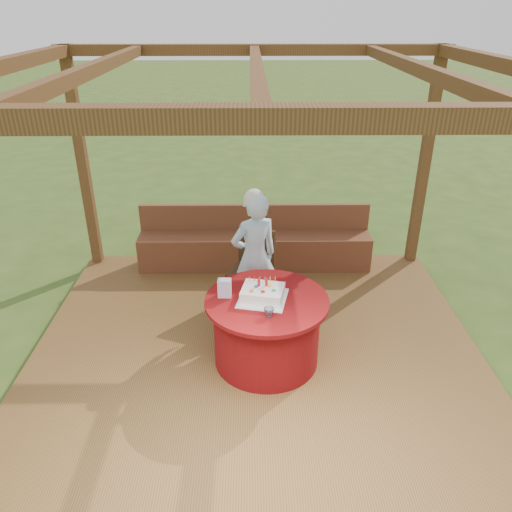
{
  "coord_description": "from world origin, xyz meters",
  "views": [
    {
      "loc": [
        -0.05,
        -4.18,
        3.25
      ],
      "look_at": [
        0.0,
        0.25,
        1.0
      ],
      "focal_mm": 35.0,
      "sensor_mm": 36.0,
      "label": 1
    }
  ],
  "objects_px": {
    "chair": "(253,264)",
    "elderly_woman": "(254,255)",
    "bench": "(255,247)",
    "drinking_glass": "(269,313)",
    "birthday_cake": "(263,293)",
    "gift_bag": "(225,288)",
    "table": "(266,330)"
  },
  "relations": [
    {
      "from": "bench",
      "to": "chair",
      "type": "height_order",
      "value": "chair"
    },
    {
      "from": "chair",
      "to": "gift_bag",
      "type": "height_order",
      "value": "chair"
    },
    {
      "from": "elderly_woman",
      "to": "birthday_cake",
      "type": "bearing_deg",
      "value": -84.96
    },
    {
      "from": "chair",
      "to": "elderly_woman",
      "type": "height_order",
      "value": "elderly_woman"
    },
    {
      "from": "table",
      "to": "birthday_cake",
      "type": "xyz_separation_m",
      "value": [
        -0.04,
        0.01,
        0.4
      ]
    },
    {
      "from": "table",
      "to": "bench",
      "type": "bearing_deg",
      "value": 92.71
    },
    {
      "from": "drinking_glass",
      "to": "elderly_woman",
      "type": "bearing_deg",
      "value": 96.09
    },
    {
      "from": "gift_bag",
      "to": "drinking_glass",
      "type": "bearing_deg",
      "value": -38.62
    },
    {
      "from": "elderly_woman",
      "to": "drinking_glass",
      "type": "xyz_separation_m",
      "value": [
        0.12,
        -1.09,
        -0.0
      ]
    },
    {
      "from": "gift_bag",
      "to": "drinking_glass",
      "type": "relative_size",
      "value": 1.97
    },
    {
      "from": "chair",
      "to": "elderly_woman",
      "type": "xyz_separation_m",
      "value": [
        0.01,
        -0.26,
        0.25
      ]
    },
    {
      "from": "table",
      "to": "chair",
      "type": "xyz_separation_m",
      "value": [
        -0.12,
        1.07,
        0.14
      ]
    },
    {
      "from": "bench",
      "to": "drinking_glass",
      "type": "height_order",
      "value": "bench"
    },
    {
      "from": "elderly_woman",
      "to": "birthday_cake",
      "type": "relative_size",
      "value": 2.92
    },
    {
      "from": "chair",
      "to": "drinking_glass",
      "type": "bearing_deg",
      "value": -84.51
    },
    {
      "from": "chair",
      "to": "gift_bag",
      "type": "distance_m",
      "value": 1.09
    },
    {
      "from": "birthday_cake",
      "to": "drinking_glass",
      "type": "height_order",
      "value": "birthday_cake"
    },
    {
      "from": "birthday_cake",
      "to": "gift_bag",
      "type": "height_order",
      "value": "birthday_cake"
    },
    {
      "from": "bench",
      "to": "table",
      "type": "relative_size",
      "value": 2.6
    },
    {
      "from": "bench",
      "to": "drinking_glass",
      "type": "distance_m",
      "value": 2.32
    },
    {
      "from": "bench",
      "to": "birthday_cake",
      "type": "bearing_deg",
      "value": -88.4
    },
    {
      "from": "elderly_woman",
      "to": "drinking_glass",
      "type": "height_order",
      "value": "elderly_woman"
    },
    {
      "from": "bench",
      "to": "elderly_woman",
      "type": "height_order",
      "value": "elderly_woman"
    },
    {
      "from": "gift_bag",
      "to": "drinking_glass",
      "type": "height_order",
      "value": "gift_bag"
    },
    {
      "from": "chair",
      "to": "birthday_cake",
      "type": "relative_size",
      "value": 1.75
    },
    {
      "from": "table",
      "to": "drinking_glass",
      "type": "xyz_separation_m",
      "value": [
        0.01,
        -0.29,
        0.38
      ]
    },
    {
      "from": "birthday_cake",
      "to": "gift_bag",
      "type": "bearing_deg",
      "value": 172.55
    },
    {
      "from": "gift_bag",
      "to": "table",
      "type": "bearing_deg",
      "value": -5.66
    },
    {
      "from": "chair",
      "to": "birthday_cake",
      "type": "bearing_deg",
      "value": -85.48
    },
    {
      "from": "drinking_glass",
      "to": "chair",
      "type": "bearing_deg",
      "value": 95.49
    },
    {
      "from": "table",
      "to": "elderly_woman",
      "type": "distance_m",
      "value": 0.9
    },
    {
      "from": "gift_bag",
      "to": "chair",
      "type": "bearing_deg",
      "value": 77.36
    }
  ]
}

